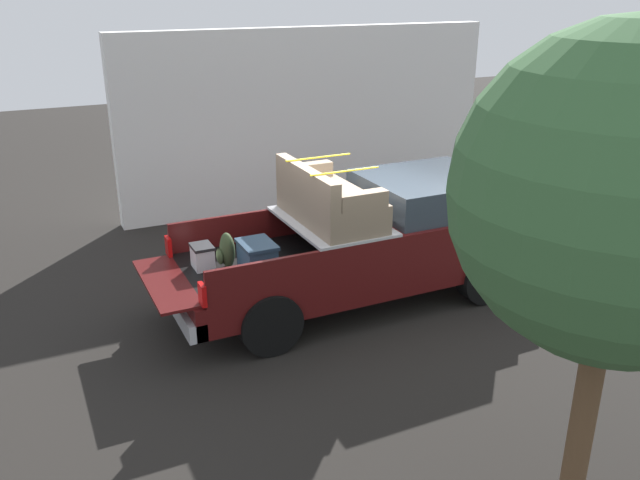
{
  "coord_description": "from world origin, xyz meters",
  "views": [
    {
      "loc": [
        -4.46,
        -8.09,
        4.6
      ],
      "look_at": [
        -0.6,
        0.0,
        1.1
      ],
      "focal_mm": 37.07,
      "sensor_mm": 36.0,
      "label": 1
    }
  ],
  "objects": [
    {
      "name": "ground_plane",
      "position": [
        0.0,
        0.0,
        0.0
      ],
      "size": [
        40.0,
        40.0,
        0.0
      ],
      "primitive_type": "plane",
      "color": "black"
    },
    {
      "name": "pickup_truck",
      "position": [
        0.37,
        -0.0,
        0.97
      ],
      "size": [
        6.05,
        2.06,
        2.23
      ],
      "color": "#470F0F",
      "rests_on": "ground_plane"
    },
    {
      "name": "building_facade",
      "position": [
        1.5,
        4.87,
        1.88
      ],
      "size": [
        8.38,
        0.36,
        3.76
      ],
      "primitive_type": "cube",
      "color": "white",
      "rests_on": "ground_plane"
    },
    {
      "name": "tree_background",
      "position": [
        -0.3,
        -4.74,
        3.09
      ],
      "size": [
        2.66,
        2.66,
        4.43
      ],
      "color": "brown",
      "rests_on": "ground_plane"
    }
  ]
}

